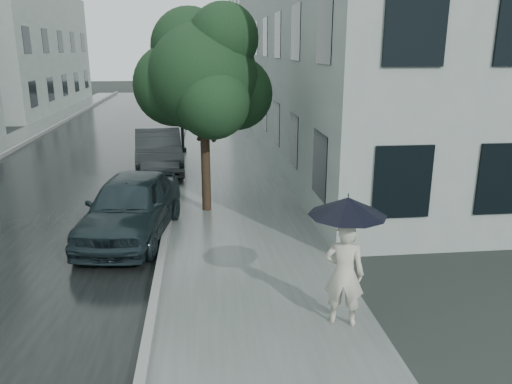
{
  "coord_description": "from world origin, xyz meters",
  "views": [
    {
      "loc": [
        -0.71,
        -7.81,
        4.2
      ],
      "look_at": [
        0.4,
        2.11,
        1.3
      ],
      "focal_mm": 35.0,
      "sensor_mm": 36.0,
      "label": 1
    }
  ],
  "objects": [
    {
      "name": "car_near",
      "position": [
        -2.33,
        3.26,
        0.73
      ],
      "size": [
        2.33,
        4.46,
        1.45
      ],
      "primitive_type": "imported",
      "rotation": [
        0.0,
        0.0,
        -0.15
      ],
      "color": "black",
      "rests_on": "ground"
    },
    {
      "name": "umbrella",
      "position": [
        1.44,
        -0.95,
        1.93
      ],
      "size": [
        1.34,
        1.34,
        1.18
      ],
      "rotation": [
        0.0,
        0.0,
        0.14
      ],
      "color": "black",
      "rests_on": "ground"
    },
    {
      "name": "kerb_near",
      "position": [
        -1.57,
        12.0,
        0.07
      ],
      "size": [
        0.15,
        60.0,
        0.15
      ],
      "primitive_type": "cube",
      "color": "slate",
      "rests_on": "ground"
    },
    {
      "name": "asphalt_road",
      "position": [
        -5.08,
        12.0,
        0.0
      ],
      "size": [
        6.85,
        60.0,
        0.0
      ],
      "primitive_type": "cube",
      "color": "black",
      "rests_on": "ground"
    },
    {
      "name": "street_tree",
      "position": [
        -0.6,
        5.12,
        3.52
      ],
      "size": [
        3.6,
        3.27,
        5.27
      ],
      "color": "#332619",
      "rests_on": "ground"
    },
    {
      "name": "building_near",
      "position": [
        5.47,
        19.5,
        4.5
      ],
      "size": [
        7.02,
        36.0,
        9.0
      ],
      "color": "gray",
      "rests_on": "ground"
    },
    {
      "name": "building_far_b",
      "position": [
        -13.77,
        30.0,
        4.0
      ],
      "size": [
        7.02,
        18.0,
        8.0
      ],
      "color": "gray",
      "rests_on": "ground"
    },
    {
      "name": "car_far",
      "position": [
        -2.2,
        9.71,
        0.73
      ],
      "size": [
        1.95,
        4.52,
        1.45
      ],
      "primitive_type": "imported",
      "rotation": [
        0.0,
        0.0,
        0.1
      ],
      "color": "#272B2D",
      "rests_on": "ground"
    },
    {
      "name": "ground",
      "position": [
        0.0,
        0.0,
        0.0
      ],
      "size": [
        120.0,
        120.0,
        0.0
      ],
      "primitive_type": "plane",
      "color": "black",
      "rests_on": "ground"
    },
    {
      "name": "sidewalk",
      "position": [
        0.25,
        12.0,
        0.0
      ],
      "size": [
        3.5,
        60.0,
        0.01
      ],
      "primitive_type": "cube",
      "color": "slate",
      "rests_on": "ground"
    },
    {
      "name": "lamp_post",
      "position": [
        -1.61,
        12.82,
        2.78
      ],
      "size": [
        0.85,
        0.32,
        4.85
      ],
      "rotation": [
        0.0,
        0.0,
        0.04
      ],
      "color": "black",
      "rests_on": "ground"
    },
    {
      "name": "pedestrian",
      "position": [
        1.42,
        -1.0,
        0.85
      ],
      "size": [
        0.71,
        0.58,
        1.68
      ],
      "primitive_type": "imported",
      "rotation": [
        0.0,
        0.0,
        2.8
      ],
      "color": "#BAB7A3",
      "rests_on": "sidewalk"
    }
  ]
}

